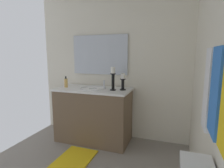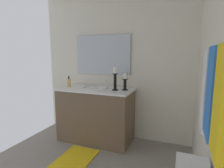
% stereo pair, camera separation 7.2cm
% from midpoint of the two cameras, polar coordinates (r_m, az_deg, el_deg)
% --- Properties ---
extents(wall_back, '(3.11, 0.04, 2.45)m').
position_cam_midpoint_polar(wall_back, '(1.35, 31.84, 0.95)').
color(wall_back, silver).
rests_on(wall_back, ground).
extents(wall_left, '(0.04, 2.58, 2.45)m').
position_cam_midpoint_polar(wall_left, '(3.06, 1.48, 6.14)').
color(wall_left, silver).
rests_on(wall_left, ground).
extents(vanity_cabinet, '(0.58, 1.19, 0.86)m').
position_cam_midpoint_polar(vanity_cabinet, '(2.99, -4.41, -9.46)').
color(vanity_cabinet, brown).
rests_on(vanity_cabinet, ground).
extents(sink_basin, '(0.40, 0.40, 0.24)m').
position_cam_midpoint_polar(sink_basin, '(2.89, -4.49, -2.11)').
color(sink_basin, white).
rests_on(sink_basin, vanity_cabinet).
extents(mirror, '(0.02, 0.97, 0.65)m').
position_cam_midpoint_polar(mirror, '(3.09, -2.35, 9.13)').
color(mirror, silver).
extents(candle_holder_tall, '(0.09, 0.09, 0.25)m').
position_cam_midpoint_polar(candle_holder_tall, '(2.73, 4.85, 0.86)').
color(candle_holder_tall, black).
rests_on(candle_holder_tall, vanity_cabinet).
extents(candle_holder_short, '(0.09, 0.09, 0.35)m').
position_cam_midpoint_polar(candle_holder_short, '(2.69, 1.75, 1.92)').
color(candle_holder_short, black).
rests_on(candle_holder_short, vanity_cabinet).
extents(soap_bottle, '(0.06, 0.06, 0.18)m').
position_cam_midpoint_polar(soap_bottle, '(3.07, -12.72, 0.47)').
color(soap_bottle, '#E5B259').
rests_on(soap_bottle, vanity_cabinet).
extents(towel_bar, '(0.73, 0.02, 0.02)m').
position_cam_midpoint_polar(towel_bar, '(1.03, 32.43, 8.98)').
color(towel_bar, silver).
extents(towel_near_vanity, '(0.17, 0.03, 0.52)m').
position_cam_midpoint_polar(towel_near_vanity, '(1.28, 28.73, -1.72)').
color(towel_near_vanity, white).
rests_on(towel_near_vanity, towel_bar).
extents(towel_center, '(0.20, 0.03, 0.46)m').
position_cam_midpoint_polar(towel_center, '(1.04, 30.49, -2.40)').
color(towel_center, blue).
rests_on(towel_center, towel_bar).
extents(towel_near_corner, '(0.17, 0.03, 0.43)m').
position_cam_midpoint_polar(towel_near_corner, '(0.81, 33.18, -4.88)').
color(towel_near_corner, yellow).
rests_on(towel_near_corner, towel_bar).
extents(bath_mat, '(0.60, 0.44, 0.02)m').
position_cam_midpoint_polar(bath_mat, '(2.68, -10.57, -22.02)').
color(bath_mat, yellow).
rests_on(bath_mat, ground).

